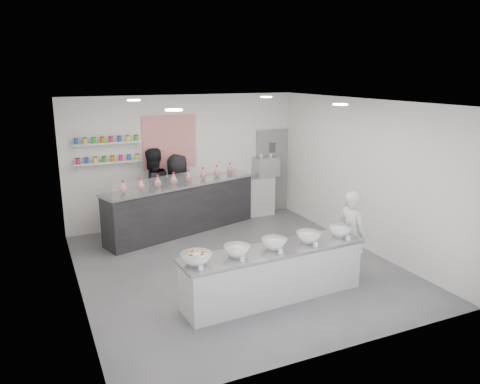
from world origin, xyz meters
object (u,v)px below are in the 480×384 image
object	(u,v)px
espresso_ledge	(248,197)
espresso_machine	(266,167)
woman_prep	(351,234)
staff_left	(153,191)
staff_right	(178,192)
prep_counter	(274,273)
back_bar	(182,208)

from	to	relation	value
espresso_ledge	espresso_machine	distance (m)	0.87
woman_prep	staff_left	xyz separation A→B (m)	(-2.55, 3.75, 0.18)
espresso_machine	staff_right	xyz separation A→B (m)	(-2.35, -0.24, -0.34)
espresso_ledge	staff_left	distance (m)	2.48
prep_counter	back_bar	xyz separation A→B (m)	(-0.34, 3.64, 0.15)
woman_prep	espresso_machine	bearing A→B (deg)	-16.11
espresso_machine	staff_left	bearing A→B (deg)	-176.47
espresso_ledge	staff_right	bearing A→B (deg)	-172.72
back_bar	staff_left	world-z (taller)	staff_left
back_bar	espresso_machine	size ratio (longest dim) A/B	6.17
prep_counter	staff_left	size ratio (longest dim) A/B	1.61
espresso_ledge	woman_prep	bearing A→B (deg)	-88.26
back_bar	woman_prep	size ratio (longest dim) A/B	2.38
back_bar	staff_right	size ratio (longest dim) A/B	2.11
prep_counter	staff_right	bearing A→B (deg)	92.02
espresso_machine	staff_left	size ratio (longest dim) A/B	0.31
prep_counter	espresso_ledge	xyz separation A→B (m)	(1.53, 4.14, 0.08)
espresso_machine	back_bar	bearing A→B (deg)	-167.83
staff_left	espresso_ledge	bearing A→B (deg)	164.36
espresso_machine	woman_prep	size ratio (longest dim) A/B	0.39
espresso_ledge	woman_prep	size ratio (longest dim) A/B	0.86
back_bar	espresso_machine	bearing A→B (deg)	-5.13
back_bar	espresso_ledge	world-z (taller)	back_bar
back_bar	staff_left	size ratio (longest dim) A/B	1.93
espresso_machine	espresso_ledge	bearing A→B (deg)	180.00
staff_right	espresso_machine	bearing A→B (deg)	170.67
prep_counter	espresso_ledge	size ratio (longest dim) A/B	2.31
prep_counter	woman_prep	world-z (taller)	woman_prep
woman_prep	staff_left	world-z (taller)	staff_left
prep_counter	staff_left	world-z (taller)	staff_left
prep_counter	espresso_machine	world-z (taller)	espresso_machine
staff_right	woman_prep	bearing A→B (deg)	103.18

